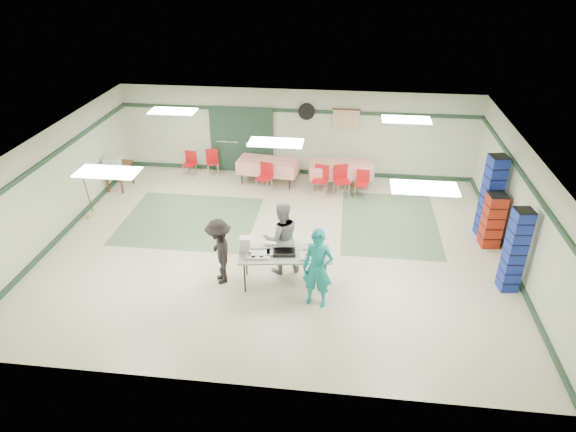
# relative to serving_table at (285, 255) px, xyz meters

# --- Properties ---
(floor) EXTENTS (11.00, 11.00, 0.00)m
(floor) POSITION_rel_serving_table_xyz_m (-0.38, 1.49, -0.72)
(floor) COLOR beige
(floor) RESTS_ON ground
(ceiling) EXTENTS (11.00, 11.00, 0.00)m
(ceiling) POSITION_rel_serving_table_xyz_m (-0.38, 1.49, 1.98)
(ceiling) COLOR silver
(ceiling) RESTS_ON wall_back
(wall_back) EXTENTS (11.00, 0.00, 11.00)m
(wall_back) POSITION_rel_serving_table_xyz_m (-0.38, 5.99, 0.63)
(wall_back) COLOR beige
(wall_back) RESTS_ON floor
(wall_front) EXTENTS (11.00, 0.00, 11.00)m
(wall_front) POSITION_rel_serving_table_xyz_m (-0.38, -3.01, 0.63)
(wall_front) COLOR beige
(wall_front) RESTS_ON floor
(wall_left) EXTENTS (0.00, 9.00, 9.00)m
(wall_left) POSITION_rel_serving_table_xyz_m (-5.88, 1.49, 0.63)
(wall_left) COLOR beige
(wall_left) RESTS_ON floor
(wall_right) EXTENTS (0.00, 9.00, 9.00)m
(wall_right) POSITION_rel_serving_table_xyz_m (5.12, 1.49, 0.63)
(wall_right) COLOR beige
(wall_right) RESTS_ON floor
(trim_back) EXTENTS (11.00, 0.06, 0.10)m
(trim_back) POSITION_rel_serving_table_xyz_m (-0.38, 5.96, 1.33)
(trim_back) COLOR #1F3A28
(trim_back) RESTS_ON wall_back
(baseboard_back) EXTENTS (11.00, 0.06, 0.12)m
(baseboard_back) POSITION_rel_serving_table_xyz_m (-0.38, 5.96, -0.66)
(baseboard_back) COLOR #1F3A28
(baseboard_back) RESTS_ON floor
(trim_left) EXTENTS (0.06, 9.00, 0.10)m
(trim_left) POSITION_rel_serving_table_xyz_m (-5.85, 1.49, 1.33)
(trim_left) COLOR #1F3A28
(trim_left) RESTS_ON wall_back
(baseboard_left) EXTENTS (0.06, 9.00, 0.12)m
(baseboard_left) POSITION_rel_serving_table_xyz_m (-5.85, 1.49, -0.66)
(baseboard_left) COLOR #1F3A28
(baseboard_left) RESTS_ON floor
(trim_right) EXTENTS (0.06, 9.00, 0.10)m
(trim_right) POSITION_rel_serving_table_xyz_m (5.09, 1.49, 1.33)
(trim_right) COLOR #1F3A28
(trim_right) RESTS_ON wall_back
(baseboard_right) EXTENTS (0.06, 9.00, 0.12)m
(baseboard_right) POSITION_rel_serving_table_xyz_m (5.09, 1.49, -0.66)
(baseboard_right) COLOR #1F3A28
(baseboard_right) RESTS_ON floor
(green_patch_a) EXTENTS (3.50, 3.00, 0.01)m
(green_patch_a) POSITION_rel_serving_table_xyz_m (-2.88, 2.49, -0.72)
(green_patch_a) COLOR #5D7B5A
(green_patch_a) RESTS_ON floor
(green_patch_b) EXTENTS (2.50, 3.50, 0.01)m
(green_patch_b) POSITION_rel_serving_table_xyz_m (2.42, 2.99, -0.72)
(green_patch_b) COLOR #5D7B5A
(green_patch_b) RESTS_ON floor
(double_door_left) EXTENTS (0.90, 0.06, 2.10)m
(double_door_left) POSITION_rel_serving_table_xyz_m (-2.58, 5.93, 0.33)
(double_door_left) COLOR #959895
(double_door_left) RESTS_ON floor
(double_door_right) EXTENTS (0.90, 0.06, 2.10)m
(double_door_right) POSITION_rel_serving_table_xyz_m (-1.63, 5.93, 0.33)
(double_door_right) COLOR #959895
(double_door_right) RESTS_ON floor
(door_frame) EXTENTS (2.00, 0.03, 2.15)m
(door_frame) POSITION_rel_serving_table_xyz_m (-2.11, 5.91, 0.33)
(door_frame) COLOR #1F3A28
(door_frame) RESTS_ON floor
(wall_fan) EXTENTS (0.50, 0.10, 0.50)m
(wall_fan) POSITION_rel_serving_table_xyz_m (-0.08, 5.93, 1.33)
(wall_fan) COLOR black
(wall_fan) RESTS_ON wall_back
(scroll_banner) EXTENTS (0.80, 0.02, 0.60)m
(scroll_banner) POSITION_rel_serving_table_xyz_m (1.12, 5.93, 1.13)
(scroll_banner) COLOR beige
(scroll_banner) RESTS_ON wall_back
(serving_table) EXTENTS (2.06, 1.05, 0.76)m
(serving_table) POSITION_rel_serving_table_xyz_m (0.00, 0.00, 0.00)
(serving_table) COLOR #A3A49F
(serving_table) RESTS_ON floor
(sheet_tray_right) EXTENTS (0.62, 0.50, 0.02)m
(sheet_tray_right) POSITION_rel_serving_table_xyz_m (0.60, -0.02, 0.05)
(sheet_tray_right) COLOR silver
(sheet_tray_right) RESTS_ON serving_table
(sheet_tray_mid) EXTENTS (0.62, 0.51, 0.02)m
(sheet_tray_mid) POSITION_rel_serving_table_xyz_m (-0.11, 0.06, 0.05)
(sheet_tray_mid) COLOR silver
(sheet_tray_mid) RESTS_ON serving_table
(sheet_tray_left) EXTENTS (0.60, 0.48, 0.02)m
(sheet_tray_left) POSITION_rel_serving_table_xyz_m (-0.58, -0.14, 0.05)
(sheet_tray_left) COLOR silver
(sheet_tray_left) RESTS_ON serving_table
(baking_pan) EXTENTS (0.51, 0.36, 0.08)m
(baking_pan) POSITION_rel_serving_table_xyz_m (-0.01, -0.03, 0.08)
(baking_pan) COLOR black
(baking_pan) RESTS_ON serving_table
(foam_box_stack) EXTENTS (0.25, 0.24, 0.31)m
(foam_box_stack) POSITION_rel_serving_table_xyz_m (-0.85, 0.02, 0.20)
(foam_box_stack) COLOR white
(foam_box_stack) RESTS_ON serving_table
(volunteer_teal) EXTENTS (0.70, 0.53, 1.72)m
(volunteer_teal) POSITION_rel_serving_table_xyz_m (0.74, -0.64, 0.14)
(volunteer_teal) COLOR teal
(volunteer_teal) RESTS_ON floor
(volunteer_grey) EXTENTS (1.00, 0.89, 1.71)m
(volunteer_grey) POSITION_rel_serving_table_xyz_m (-0.14, 0.48, 0.13)
(volunteer_grey) COLOR gray
(volunteer_grey) RESTS_ON floor
(volunteer_dark) EXTENTS (0.89, 1.11, 1.51)m
(volunteer_dark) POSITION_rel_serving_table_xyz_m (-1.41, -0.09, 0.03)
(volunteer_dark) COLOR black
(volunteer_dark) RESTS_ON floor
(dining_table_a) EXTENTS (1.97, 1.09, 0.77)m
(dining_table_a) POSITION_rel_serving_table_xyz_m (1.04, 5.11, -0.15)
(dining_table_a) COLOR red
(dining_table_a) RESTS_ON floor
(dining_table_b) EXTENTS (1.88, 1.01, 0.77)m
(dining_table_b) POSITION_rel_serving_table_xyz_m (-1.16, 5.11, -0.15)
(dining_table_b) COLOR red
(dining_table_b) RESTS_ON floor
(chair_a) EXTENTS (0.55, 0.55, 0.92)m
(chair_a) POSITION_rel_serving_table_xyz_m (1.07, 4.54, -0.16)
(chair_a) COLOR red
(chair_a) RESTS_ON floor
(chair_b) EXTENTS (0.48, 0.48, 0.89)m
(chair_b) POSITION_rel_serving_table_xyz_m (0.49, 4.54, -0.18)
(chair_b) COLOR red
(chair_b) RESTS_ON floor
(chair_c) EXTENTS (0.43, 0.43, 0.80)m
(chair_c) POSITION_rel_serving_table_xyz_m (1.68, 4.54, -0.23)
(chair_c) COLOR red
(chair_c) RESTS_ON floor
(chair_d) EXTENTS (0.51, 0.51, 0.88)m
(chair_d) POSITION_rel_serving_table_xyz_m (-1.15, 4.54, -0.18)
(chair_d) COLOR red
(chair_d) RESTS_ON floor
(chair_loose_a) EXTENTS (0.49, 0.49, 0.82)m
(chair_loose_a) POSITION_rel_serving_table_xyz_m (-3.02, 5.57, -0.22)
(chair_loose_a) COLOR red
(chair_loose_a) RESTS_ON floor
(chair_loose_b) EXTENTS (0.42, 0.42, 0.79)m
(chair_loose_b) POSITION_rel_serving_table_xyz_m (-3.69, 5.39, -0.23)
(chair_loose_b) COLOR red
(chair_loose_b) RESTS_ON floor
(crate_stack_blue_a) EXTENTS (0.49, 0.49, 2.15)m
(crate_stack_blue_a) POSITION_rel_serving_table_xyz_m (4.77, 2.65, 0.36)
(crate_stack_blue_a) COLOR navy
(crate_stack_blue_a) RESTS_ON floor
(crate_stack_red) EXTENTS (0.46, 0.46, 1.38)m
(crate_stack_red) POSITION_rel_serving_table_xyz_m (4.77, 2.15, -0.03)
(crate_stack_red) COLOR #A22410
(crate_stack_red) RESTS_ON floor
(crate_stack_blue_b) EXTENTS (0.41, 0.41, 1.91)m
(crate_stack_blue_b) POSITION_rel_serving_table_xyz_m (4.77, 0.36, 0.24)
(crate_stack_blue_b) COLOR navy
(crate_stack_blue_b) RESTS_ON floor
(printer_table) EXTENTS (0.61, 0.90, 0.74)m
(printer_table) POSITION_rel_serving_table_xyz_m (-5.53, 4.24, -0.08)
(printer_table) COLOR brown
(printer_table) RESTS_ON floor
(office_printer) EXTENTS (0.51, 0.46, 0.35)m
(office_printer) POSITION_rel_serving_table_xyz_m (-5.53, 3.92, 0.20)
(office_printer) COLOR #B2B2AE
(office_printer) RESTS_ON printer_table
(broom) EXTENTS (0.07, 0.23, 1.40)m
(broom) POSITION_rel_serving_table_xyz_m (-5.61, 2.43, 0.01)
(broom) COLOR brown
(broom) RESTS_ON floor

